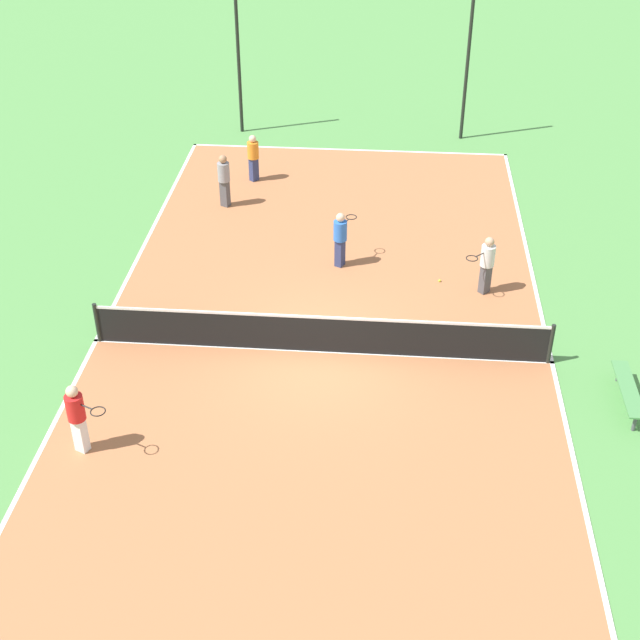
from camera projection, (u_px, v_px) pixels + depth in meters
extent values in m
plane|color=#518E47|center=(320.00, 352.00, 20.82)|extent=(80.00, 80.00, 0.00)
cube|color=#AD6B42|center=(320.00, 352.00, 20.82)|extent=(10.81, 23.85, 0.02)
cube|color=white|center=(96.00, 340.00, 21.17)|extent=(0.10, 23.85, 0.00)
cube|color=white|center=(552.00, 362.00, 20.44)|extent=(0.10, 23.85, 0.00)
cube|color=white|center=(348.00, 150.00, 30.63)|extent=(10.81, 0.10, 0.00)
cube|color=white|center=(320.00, 351.00, 20.81)|extent=(10.81, 0.10, 0.00)
cylinder|color=black|center=(97.00, 323.00, 20.88)|extent=(0.10, 0.10, 1.03)
cylinder|color=black|center=(551.00, 344.00, 20.16)|extent=(0.10, 0.10, 1.03)
cube|color=black|center=(320.00, 334.00, 20.54)|extent=(10.51, 0.03, 0.98)
cube|color=white|center=(320.00, 317.00, 20.28)|extent=(10.51, 0.04, 0.06)
cube|color=#4C8C4C|center=(628.00, 389.00, 18.98)|extent=(0.36, 1.98, 0.04)
cylinder|color=#4C4C51|center=(635.00, 422.00, 18.41)|extent=(0.08, 0.08, 0.41)
cylinder|color=#4C4C51|center=(619.00, 373.00, 19.80)|extent=(0.08, 0.08, 0.41)
cube|color=#4C4C51|center=(225.00, 193.00, 26.86)|extent=(0.32, 0.29, 0.82)
cylinder|color=gray|center=(224.00, 172.00, 26.47)|extent=(0.48, 0.48, 0.57)
sphere|color=#A87A56|center=(223.00, 159.00, 26.24)|extent=(0.25, 0.25, 0.25)
cube|color=white|center=(80.00, 434.00, 17.77)|extent=(0.31, 0.28, 0.81)
cylinder|color=red|center=(75.00, 408.00, 17.39)|extent=(0.47, 0.47, 0.56)
sphere|color=beige|center=(72.00, 391.00, 17.16)|extent=(0.24, 0.24, 0.24)
cylinder|color=#262626|center=(87.00, 407.00, 17.18)|extent=(0.27, 0.14, 0.03)
torus|color=black|center=(98.00, 411.00, 17.07)|extent=(0.40, 0.40, 0.02)
cube|color=#4C4C51|center=(485.00, 279.00, 22.76)|extent=(0.32, 0.32, 0.79)
cylinder|color=silver|center=(488.00, 256.00, 22.38)|extent=(0.51, 0.51, 0.56)
sphere|color=tan|center=(490.00, 242.00, 22.16)|extent=(0.24, 0.24, 0.24)
cylinder|color=#262626|center=(480.00, 255.00, 22.14)|extent=(0.22, 0.21, 0.03)
torus|color=black|center=(472.00, 258.00, 21.99)|extent=(0.43, 0.43, 0.02)
cube|color=navy|center=(340.00, 253.00, 23.89)|extent=(0.29, 0.31, 0.78)
cylinder|color=blue|center=(340.00, 231.00, 23.52)|extent=(0.48, 0.48, 0.55)
sphere|color=beige|center=(340.00, 217.00, 23.31)|extent=(0.23, 0.23, 0.23)
cylinder|color=#262626|center=(346.00, 221.00, 23.68)|extent=(0.15, 0.27, 0.03)
torus|color=black|center=(351.00, 217.00, 23.88)|extent=(0.41, 0.41, 0.02)
cube|color=navy|center=(254.00, 169.00, 28.39)|extent=(0.32, 0.32, 0.76)
cylinder|color=orange|center=(253.00, 150.00, 28.03)|extent=(0.51, 0.51, 0.53)
sphere|color=beige|center=(252.00, 139.00, 27.81)|extent=(0.23, 0.23, 0.23)
sphere|color=#CCE033|center=(506.00, 356.00, 20.60)|extent=(0.07, 0.07, 0.07)
sphere|color=#CCE033|center=(440.00, 281.00, 23.37)|extent=(0.07, 0.07, 0.07)
cylinder|color=black|center=(239.00, 63.00, 30.68)|extent=(0.12, 0.12, 5.00)
cylinder|color=black|center=(467.00, 69.00, 30.15)|extent=(0.12, 0.12, 5.00)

